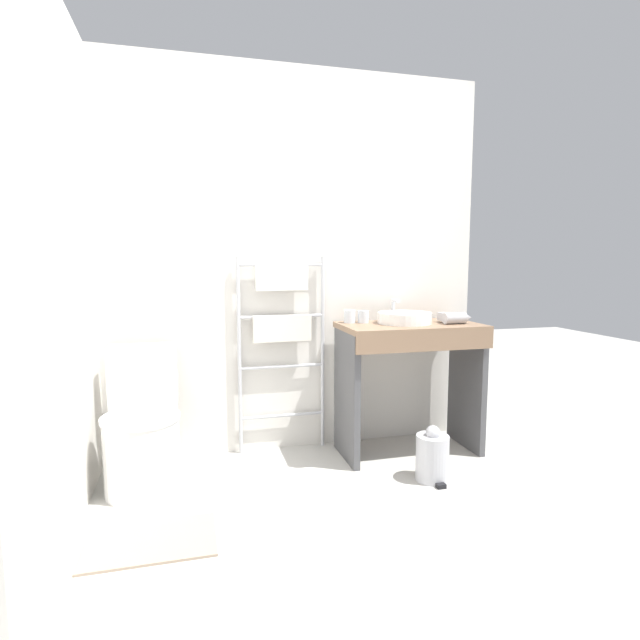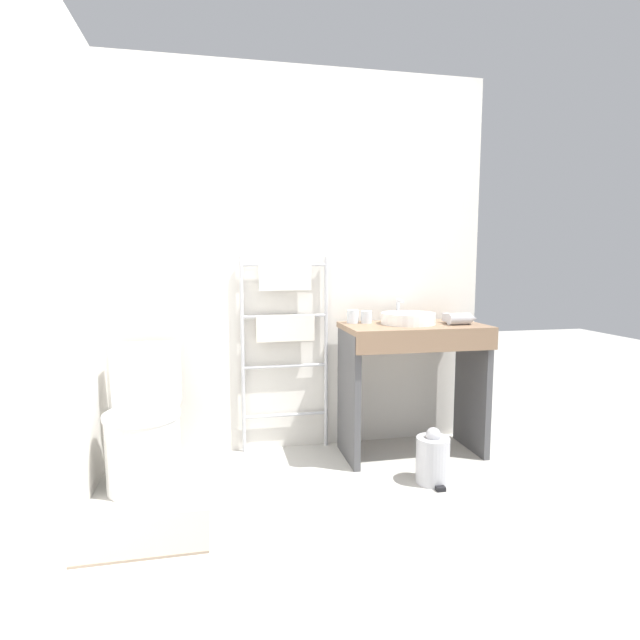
# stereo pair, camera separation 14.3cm
# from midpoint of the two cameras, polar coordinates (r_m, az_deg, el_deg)

# --- Properties ---
(ground_plane) EXTENTS (12.00, 12.00, 0.00)m
(ground_plane) POSITION_cam_midpoint_polar(r_m,az_deg,el_deg) (2.29, 2.09, -25.86)
(ground_plane) COLOR #B2AFA8
(wall_back) EXTENTS (2.56, 0.12, 2.44)m
(wall_back) POSITION_cam_midpoint_polar(r_m,az_deg,el_deg) (3.28, -4.89, 6.53)
(wall_back) COLOR silver
(wall_back) RESTS_ON ground_plane
(wall_side) EXTENTS (0.12, 1.98, 2.44)m
(wall_side) POSITION_cam_midpoint_polar(r_m,az_deg,el_deg) (2.59, -29.64, 5.61)
(wall_side) COLOR silver
(wall_side) RESTS_ON ground_plane
(toilet) EXTENTS (0.41, 0.54, 0.77)m
(toilet) POSITION_cam_midpoint_polar(r_m,az_deg,el_deg) (2.96, -20.98, -11.96)
(toilet) COLOR white
(toilet) RESTS_ON ground_plane
(towel_radiator) EXTENTS (0.57, 0.06, 1.26)m
(towel_radiator) POSITION_cam_midpoint_polar(r_m,az_deg,el_deg) (3.18, -5.65, -0.07)
(towel_radiator) COLOR silver
(towel_radiator) RESTS_ON ground_plane
(vanity_counter) EXTENTS (0.87, 0.49, 0.84)m
(vanity_counter) POSITION_cam_midpoint_polar(r_m,az_deg,el_deg) (3.22, 8.99, -5.34)
(vanity_counter) COLOR #84664C
(vanity_counter) RESTS_ON ground_plane
(sink_basin) EXTENTS (0.34, 0.34, 0.07)m
(sink_basin) POSITION_cam_midpoint_polar(r_m,az_deg,el_deg) (3.19, 8.38, 0.28)
(sink_basin) COLOR white
(sink_basin) RESTS_ON vanity_counter
(faucet) EXTENTS (0.02, 0.10, 0.14)m
(faucet) POSITION_cam_midpoint_polar(r_m,az_deg,el_deg) (3.34, 7.25, 1.55)
(faucet) COLOR silver
(faucet) RESTS_ON vanity_counter
(cup_near_wall) EXTENTS (0.07, 0.07, 0.08)m
(cup_near_wall) POSITION_cam_midpoint_polar(r_m,az_deg,el_deg) (3.18, 2.11, 0.41)
(cup_near_wall) COLOR silver
(cup_near_wall) RESTS_ON vanity_counter
(cup_near_edge) EXTENTS (0.07, 0.07, 0.08)m
(cup_near_edge) POSITION_cam_midpoint_polar(r_m,az_deg,el_deg) (3.19, 3.68, 0.37)
(cup_near_edge) COLOR silver
(cup_near_edge) RESTS_ON vanity_counter
(hair_dryer) EXTENTS (0.19, 0.17, 0.07)m
(hair_dryer) POSITION_cam_midpoint_polar(r_m,az_deg,el_deg) (3.24, 13.93, 0.24)
(hair_dryer) COLOR #B7B7BC
(hair_dryer) RESTS_ON vanity_counter
(trash_bin) EXTENTS (0.19, 0.22, 0.32)m
(trash_bin) POSITION_cam_midpoint_polar(r_m,az_deg,el_deg) (2.96, 11.33, -15.05)
(trash_bin) COLOR #B7B7BC
(trash_bin) RESTS_ON ground_plane
(bath_mat) EXTENTS (0.56, 0.36, 0.01)m
(bath_mat) POSITION_cam_midpoint_polar(r_m,az_deg,el_deg) (2.53, -20.44, -22.65)
(bath_mat) COLOR gray
(bath_mat) RESTS_ON ground_plane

